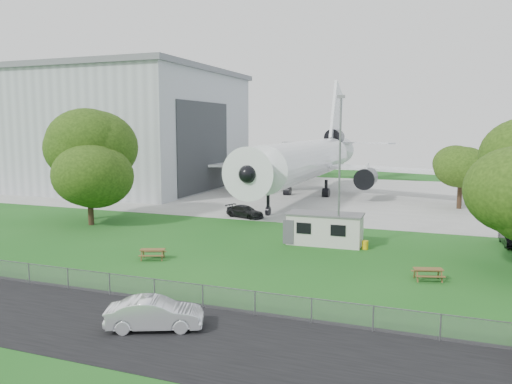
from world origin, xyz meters
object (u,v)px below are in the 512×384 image
(car_centre_sedan, at_px, (155,314))
(picnic_east, at_px, (428,280))
(site_cabin, at_px, (325,229))
(picnic_west, at_px, (153,259))
(airliner, at_px, (308,158))
(hangar, at_px, (98,129))

(car_centre_sedan, bearing_deg, picnic_east, -66.61)
(site_cabin, bearing_deg, car_centre_sedan, -100.65)
(picnic_west, bearing_deg, site_cabin, 18.97)
(picnic_west, bearing_deg, airliner, 65.94)
(hangar, height_order, picnic_east, hangar)
(picnic_west, bearing_deg, hangar, 110.85)
(hangar, height_order, car_centre_sedan, hangar)
(hangar, distance_m, car_centre_sedan, 64.41)
(airliner, distance_m, picnic_west, 38.11)
(picnic_west, xyz_separation_m, picnic_east, (19.15, 1.77, 0.00))
(hangar, bearing_deg, airliner, -0.22)
(site_cabin, distance_m, car_centre_sedan, 20.50)
(airliner, relative_size, picnic_west, 26.52)
(hangar, xyz_separation_m, picnic_east, (53.18, -36.06, -9.41))
(site_cabin, bearing_deg, picnic_west, -139.91)
(picnic_east, bearing_deg, site_cabin, 122.01)
(airliner, distance_m, car_centre_sedan, 49.19)
(picnic_west, bearing_deg, picnic_east, -15.83)
(car_centre_sedan, bearing_deg, airliner, -17.20)
(picnic_west, bearing_deg, car_centre_sedan, -78.53)
(airliner, bearing_deg, hangar, 179.78)
(airliner, bearing_deg, picnic_west, -92.94)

